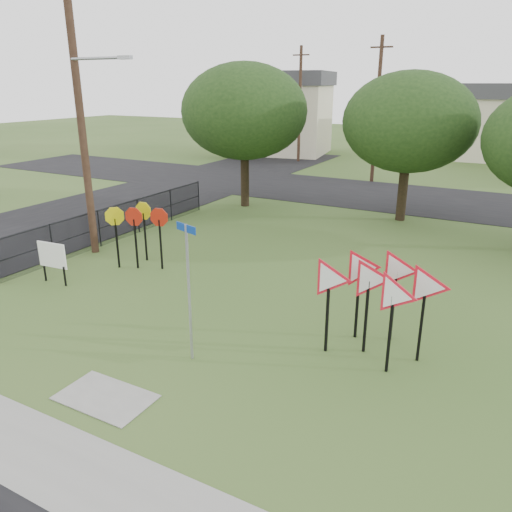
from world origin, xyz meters
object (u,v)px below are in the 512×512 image
(stop_sign_cluster, at_px, (138,221))
(info_board, at_px, (52,256))
(street_name_sign, at_px, (189,285))
(yield_sign_cluster, at_px, (378,283))

(stop_sign_cluster, distance_m, info_board, 3.05)
(street_name_sign, height_order, yield_sign_cluster, street_name_sign)
(street_name_sign, bearing_deg, info_board, 165.52)
(yield_sign_cluster, bearing_deg, stop_sign_cluster, 167.68)
(street_name_sign, relative_size, info_board, 2.37)
(stop_sign_cluster, distance_m, yield_sign_cluster, 9.22)
(stop_sign_cluster, xyz_separation_m, info_board, (-1.38, -2.62, -0.73))
(street_name_sign, bearing_deg, stop_sign_cluster, 140.67)
(stop_sign_cluster, relative_size, info_board, 1.59)
(street_name_sign, relative_size, stop_sign_cluster, 1.50)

